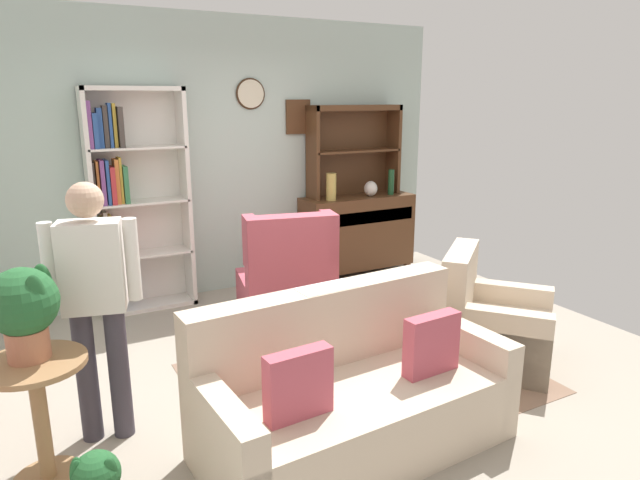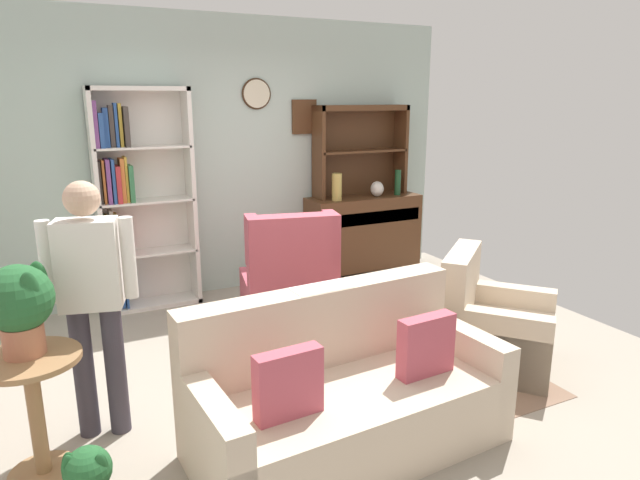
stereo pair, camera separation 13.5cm
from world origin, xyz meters
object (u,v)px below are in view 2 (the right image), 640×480
(sideboard, at_px, (363,232))
(person_reading, at_px, (92,293))
(sideboard_hutch, at_px, (360,138))
(armchair_floral, at_px, (492,329))
(potted_plant_small, at_px, (88,473))
(vase_round, at_px, (377,189))
(book_stack, at_px, (305,322))
(bottle_wine, at_px, (398,182))
(couch_floral, at_px, (344,397))
(plant_stand, at_px, (35,404))
(vase_tall, at_px, (337,187))
(bookshelf, at_px, (135,200))
(wingback_chair, at_px, (289,284))
(coffee_table, at_px, (303,339))
(potted_plant_large, at_px, (20,303))

(sideboard, distance_m, person_reading, 3.67)
(sideboard_hutch, height_order, armchair_floral, sideboard_hutch)
(potted_plant_small, relative_size, person_reading, 0.21)
(vase_round, distance_m, book_stack, 2.70)
(bottle_wine, height_order, couch_floral, bottle_wine)
(couch_floral, xyz_separation_m, plant_stand, (-1.60, 0.48, 0.12))
(sideboard_hutch, relative_size, vase_tall, 3.76)
(bookshelf, distance_m, sideboard, 2.52)
(sideboard_hutch, height_order, vase_round, sideboard_hutch)
(sideboard, relative_size, potted_plant_small, 3.97)
(wingback_chair, relative_size, book_stack, 5.64)
(vase_tall, relative_size, vase_round, 1.72)
(coffee_table, bearing_deg, wingback_chair, 71.49)
(vase_round, distance_m, couch_floral, 3.40)
(vase_tall, relative_size, book_stack, 1.57)
(bookshelf, relative_size, book_stack, 11.28)
(potted_plant_large, bearing_deg, vase_round, 32.01)
(sideboard, bearing_deg, wingback_chair, -144.28)
(sideboard_hutch, xyz_separation_m, person_reading, (-3.04, -2.13, -0.65))
(coffee_table, height_order, book_stack, book_stack)
(plant_stand, bearing_deg, vase_tall, 36.60)
(sideboard, height_order, armchair_floral, sideboard)
(sideboard, xyz_separation_m, book_stack, (-1.67, -2.00, -0.05))
(couch_floral, relative_size, book_stack, 9.93)
(person_reading, bearing_deg, plant_stand, -140.56)
(plant_stand, distance_m, coffee_table, 1.71)
(coffee_table, bearing_deg, plant_stand, -170.71)
(bottle_wine, height_order, wingback_chair, bottle_wine)
(vase_round, distance_m, armchair_floral, 2.46)
(bottle_wine, bearing_deg, bookshelf, 176.52)
(vase_round, xyz_separation_m, plant_stand, (-3.52, -2.24, -0.57))
(vase_round, height_order, couch_floral, vase_round)
(vase_round, bearing_deg, bottle_wine, -4.95)
(potted_plant_small, xyz_separation_m, coffee_table, (1.48, 0.65, 0.16))
(vase_tall, relative_size, potted_plant_small, 0.89)
(bookshelf, relative_size, plant_stand, 2.97)
(bookshelf, xyz_separation_m, sideboard_hutch, (2.46, 0.03, 0.50))
(armchair_floral, xyz_separation_m, book_stack, (-1.40, 0.38, 0.17))
(bottle_wine, height_order, potted_plant_large, bottle_wine)
(wingback_chair, bearing_deg, potted_plant_large, -147.55)
(sideboard_hutch, distance_m, potted_plant_large, 4.19)
(bookshelf, xyz_separation_m, couch_floral, (0.67, -2.87, -0.75))
(sideboard, distance_m, couch_floral, 3.32)
(sideboard, relative_size, plant_stand, 1.84)
(wingback_chair, relative_size, person_reading, 0.67)
(armchair_floral, bearing_deg, book_stack, 164.74)
(sideboard, bearing_deg, plant_stand, -145.74)
(sideboard_hutch, xyz_separation_m, couch_floral, (-1.79, -2.90, -1.25))
(sideboard, distance_m, vase_round, 0.52)
(sideboard_hutch, distance_m, book_stack, 2.91)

